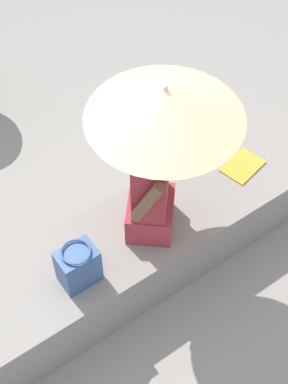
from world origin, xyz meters
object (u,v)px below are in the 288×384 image
(person_seated, at_px, (151,185))
(handbag_black, at_px, (78,266))
(parasol, at_px, (165,104))
(magazine, at_px, (242,166))

(person_seated, xyz_separation_m, handbag_black, (0.57, 0.09, -0.24))
(parasol, bearing_deg, magazine, -177.67)
(parasol, xyz_separation_m, magazine, (-0.72, -0.03, -0.98))
(magazine, bearing_deg, person_seated, -10.95)
(person_seated, relative_size, parasol, 0.81)
(person_seated, height_order, parasol, parasol)
(person_seated, distance_m, handbag_black, 0.63)
(parasol, height_order, handbag_black, parasol)
(person_seated, height_order, magazine, person_seated)
(parasol, distance_m, magazine, 1.22)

